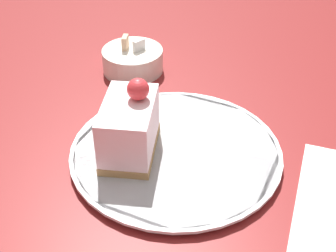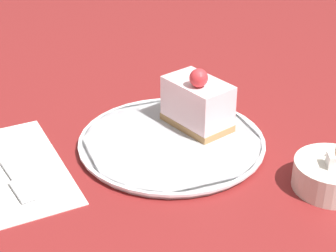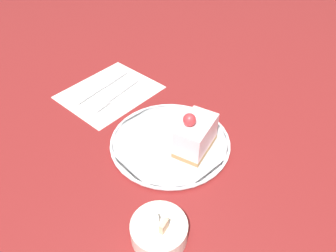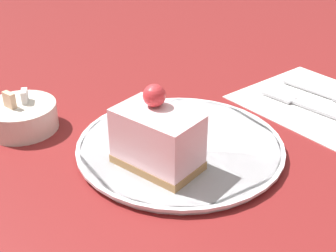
# 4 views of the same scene
# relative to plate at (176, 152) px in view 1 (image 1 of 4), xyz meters

# --- Properties ---
(ground_plane) EXTENTS (4.00, 4.00, 0.00)m
(ground_plane) POSITION_rel_plate_xyz_m (-0.01, 0.02, -0.01)
(ground_plane) COLOR maroon
(plate) EXTENTS (0.27, 0.27, 0.01)m
(plate) POSITION_rel_plate_xyz_m (0.00, 0.00, 0.00)
(plate) COLOR white
(plate) RESTS_ON ground_plane
(cake_slice) EXTENTS (0.09, 0.12, 0.10)m
(cake_slice) POSITION_rel_plate_xyz_m (-0.05, -0.03, 0.04)
(cake_slice) COLOR #9E7547
(cake_slice) RESTS_ON plate
(sugar_bowl) EXTENTS (0.10, 0.10, 0.06)m
(sugar_bowl) POSITION_rel_plate_xyz_m (-0.15, 0.17, 0.01)
(sugar_bowl) COLOR silver
(sugar_bowl) RESTS_ON ground_plane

